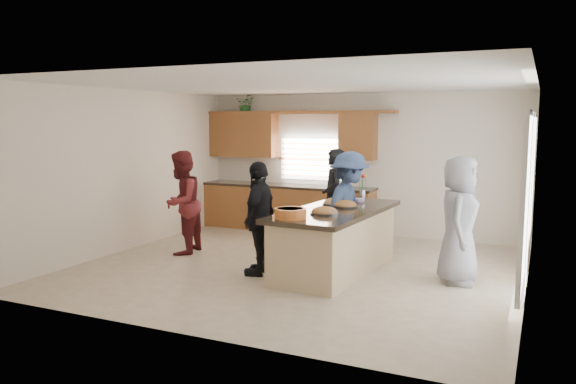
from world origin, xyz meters
The scene contains 18 objects.
floor centered at (0.00, 0.00, 0.00)m, with size 6.50×6.50×0.00m, color beige.
room_shell centered at (0.00, 0.00, 1.90)m, with size 6.52×6.02×2.81m.
back_cabinetry centered at (-1.47, 2.73, 0.91)m, with size 4.08×0.66×2.46m.
right_wall_glazing centered at (3.22, -0.13, 1.34)m, with size 0.06×4.00×2.25m.
island centered at (0.59, 0.07, 0.45)m, with size 1.33×2.77×0.95m.
platter_front centered at (0.60, -0.44, 0.98)m, with size 0.40×0.40×0.16m.
platter_mid centered at (0.66, 0.31, 0.98)m, with size 0.39×0.39×0.16m.
platter_back centered at (0.44, 0.48, 0.98)m, with size 0.41×0.41×0.17m.
salad_bowl centered at (0.32, -0.97, 1.03)m, with size 0.43×0.43×0.14m.
clear_cup centered at (0.86, -0.73, 1.01)m, with size 0.08×0.08×0.11m, color white.
plate_stack centered at (0.64, 0.98, 0.97)m, with size 0.22×0.22×0.05m, color #A585C2.
flower_vase centered at (0.61, 1.33, 1.18)m, with size 0.14×0.14×0.41m.
potted_plant centered at (-2.43, 2.82, 2.62)m, with size 0.39×0.34×0.43m, color #2A692B.
woman_left_back centered at (-0.05, 1.74, 0.88)m, with size 0.64×0.42×1.76m, color black.
woman_left_mid centered at (-2.18, 0.06, 0.88)m, with size 0.85×0.67×1.76m, color maroon.
woman_left_front centered at (-0.37, -0.54, 0.84)m, with size 0.98×0.41×1.68m, color black.
woman_right_back centered at (0.63, 0.57, 0.89)m, with size 1.15×0.66×1.79m, color navy.
woman_right_front centered at (2.35, 0.20, 0.89)m, with size 0.87×0.56×1.78m, color slate.
Camera 1 is at (3.38, -7.74, 2.24)m, focal length 35.00 mm.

